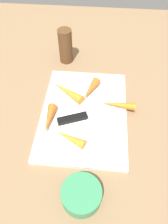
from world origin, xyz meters
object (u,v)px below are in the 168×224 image
Objects in this scene: cutting_board at (84,113)px; carrot_long at (118,105)px; knife at (77,118)px; carrot_short at (90,89)px; pepper_grinder at (66,46)px; carrot_shortest at (70,138)px; carrot_medium at (49,119)px; carrot_longest at (67,91)px; small_bowl at (81,195)px.

carrot_long is (0.03, -0.10, 0.02)m from cutting_board.
carrot_short reaches higher than knife.
carrot_short is 0.73× the size of pepper_grinder.
carrot_short reaches higher than carrot_shortest.
knife is 0.13m from carrot_long.
cutting_board is 2.81× the size of pepper_grinder.
carrot_long reaches higher than knife.
carrot_short is at bearing 142.04° from carrot_medium.
carrot_longest reaches higher than carrot_shortest.
carrot_medium is 0.31m from pepper_grinder.
carrot_longest reaches higher than knife.
pepper_grinder is at bearing -57.08° from carrot_shortest.
carrot_longest is at bearing 41.70° from cutting_board.
carrot_medium reaches higher than carrot_long.
carrot_longest is at bearing 164.63° from carrot_medium.
small_bowl is (-0.21, -0.12, -0.00)m from carrot_medium.
pepper_grinder is (0.29, 0.07, 0.05)m from knife.
cutting_board is 0.11m from carrot_long.
carrot_medium is at bearing 115.27° from cutting_board.
carrot_shortest is at bearing 134.87° from carrot_longest.
carrot_short is 0.17m from carrot_medium.
cutting_board is at bearing -160.59° from pepper_grinder.
carrot_shortest is at bearing 17.52° from small_bowl.
carrot_long is 0.17m from carrot_longest.
carrot_long is at bearing 3.48° from knife.
carrot_longest reaches higher than cutting_board.
carrot_short and carrot_medium have the same top height.
carrot_shortest is 0.15m from small_bowl.
carrot_short is at bearing -79.68° from carrot_shortest.
carrot_longest is 1.34× the size of carrot_shortest.
carrot_short is (0.11, -0.03, 0.01)m from knife.
carrot_medium is (-0.13, 0.11, -0.00)m from carrot_short.
carrot_longest is at bearing -56.47° from carrot_shortest.
cutting_board is 0.09m from carrot_longest.
carrot_medium is (-0.02, 0.08, 0.01)m from knife.
small_bowl is at bearing -168.08° from pepper_grinder.
carrot_longest is (0.07, 0.06, 0.02)m from cutting_board.
cutting_board is 0.11m from carrot_shortest.
carrot_longest is (0.12, -0.04, 0.00)m from carrot_medium.
carrot_short is 0.95× the size of carrot_medium.
carrot_short and carrot_longest have the same top height.
small_bowl is (-0.22, -0.04, 0.00)m from knife.
carrot_short is 0.76× the size of carrot_longest.
carrot_medium is at bearing 106.57° from carrot_longest.
carrot_long is at bearing -16.99° from small_bowl.
knife reaches higher than cutting_board.
carrot_short is 0.87× the size of carrot_long.
pepper_grinder reaches higher than carrot_short.
carrot_medium reaches higher than knife.
knife is 2.13× the size of carrot_shortest.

